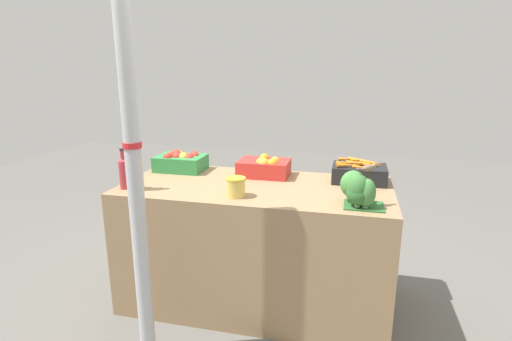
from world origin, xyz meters
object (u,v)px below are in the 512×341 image
at_px(juice_bottle_ruby, 124,172).
at_px(pickle_jar, 236,187).
at_px(orange_crate, 264,167).
at_px(apple_crate, 181,161).
at_px(carrot_crate, 359,173).
at_px(juice_bottle_cloudy, 138,171).
at_px(support_pole, 134,166).
at_px(sparrow_bird, 368,168).
at_px(broccoli_pile, 358,190).

bearing_deg(juice_bottle_ruby, pickle_jar, 1.05).
bearing_deg(orange_crate, apple_crate, 179.58).
bearing_deg(carrot_crate, juice_bottle_ruby, -160.60).
bearing_deg(juice_bottle_cloudy, carrot_crate, 20.74).
bearing_deg(orange_crate, support_pole, -117.24).
bearing_deg(juice_bottle_cloudy, pickle_jar, 1.22).
bearing_deg(sparrow_bird, juice_bottle_ruby, 141.17).
bearing_deg(orange_crate, juice_bottle_ruby, -147.62).
xyz_separation_m(juice_bottle_ruby, sparrow_bird, (1.50, 0.02, 0.11)).
xyz_separation_m(apple_crate, pickle_jar, (0.58, -0.50, -0.01)).
bearing_deg(orange_crate, carrot_crate, 0.52).
relative_size(orange_crate, pickle_jar, 2.95).
distance_m(broccoli_pile, juice_bottle_cloudy, 1.35).
bearing_deg(pickle_jar, sparrow_bird, 0.41).
height_order(carrot_crate, pickle_jar, carrot_crate).
bearing_deg(carrot_crate, broccoli_pile, -91.33).
xyz_separation_m(support_pole, juice_bottle_cloudy, (-0.22, 0.42, -0.14)).
distance_m(juice_bottle_ruby, juice_bottle_cloudy, 0.10).
bearing_deg(carrot_crate, orange_crate, -179.48).
height_order(orange_crate, sparrow_bird, sparrow_bird).
relative_size(apple_crate, pickle_jar, 2.95).
height_order(carrot_crate, sparrow_bird, sparrow_bird).
bearing_deg(support_pole, sparrow_bird, 20.38).
height_order(juice_bottle_cloudy, sparrow_bird, juice_bottle_cloudy).
relative_size(apple_crate, sparrow_bird, 3.18).
distance_m(orange_crate, juice_bottle_ruby, 0.95).
bearing_deg(apple_crate, orange_crate, -0.42).
relative_size(support_pole, juice_bottle_cloudy, 7.57).
distance_m(orange_crate, juice_bottle_cloudy, 0.87).
height_order(juice_bottle_ruby, sparrow_bird, juice_bottle_ruby).
bearing_deg(juice_bottle_ruby, sparrow_bird, 0.73).
relative_size(juice_bottle_cloudy, pickle_jar, 2.44).
xyz_separation_m(apple_crate, carrot_crate, (1.31, 0.00, -0.01)).
bearing_deg(orange_crate, broccoli_pile, -37.74).
height_order(juice_bottle_ruby, juice_bottle_cloudy, juice_bottle_cloudy).
height_order(support_pole, juice_bottle_cloudy, support_pole).
bearing_deg(broccoli_pile, pickle_jar, 179.50).
xyz_separation_m(pickle_jar, sparrow_bird, (0.76, 0.01, 0.16)).
relative_size(carrot_crate, juice_bottle_ruby, 1.35).
distance_m(support_pole, sparrow_bird, 1.25).
relative_size(broccoli_pile, juice_bottle_cloudy, 0.84).
relative_size(juice_bottle_ruby, juice_bottle_cloudy, 0.90).
relative_size(apple_crate, orange_crate, 1.00).
relative_size(apple_crate, carrot_crate, 1.00).
bearing_deg(pickle_jar, carrot_crate, 34.72).
height_order(juice_bottle_cloudy, pickle_jar, juice_bottle_cloudy).
height_order(pickle_jar, sparrow_bird, sparrow_bird).
xyz_separation_m(support_pole, pickle_jar, (0.41, 0.43, -0.21)).
bearing_deg(support_pole, juice_bottle_cloudy, 118.33).
bearing_deg(pickle_jar, juice_bottle_cloudy, -178.78).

